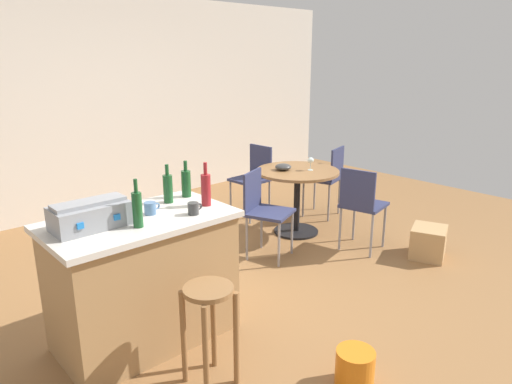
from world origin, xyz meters
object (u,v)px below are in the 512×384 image
toolbox (90,215)px  cup_1 (194,208)px  bottle_1 (206,189)px  cardboard_box (428,242)px  dining_table (297,185)px  bottle_3 (168,188)px  bottle_0 (137,209)px  folding_chair_left (328,175)px  wine_glass (311,161)px  kitchen_island (144,279)px  folding_chair_near (263,207)px  serving_bowl (283,167)px  wooden_stool (209,316)px  bottle_2 (186,183)px  cup_0 (150,208)px  folding_chair_right (254,175)px  folding_chair_far (361,202)px  plastic_bucket (355,368)px

toolbox → cup_1: size_ratio=4.18×
bottle_1 → cardboard_box: bearing=-13.6°
dining_table → bottle_3: bottle_3 is taller
bottle_0 → cup_1: bottle_0 is taller
folding_chair_left → cardboard_box: 1.54m
wine_glass → cardboard_box: wine_glass is taller
kitchen_island → folding_chair_near: bearing=17.1°
bottle_1 → wine_glass: (1.91, 0.69, -0.19)m
bottle_1 → serving_bowl: bottle_1 is taller
kitchen_island → wine_glass: bearing=14.3°
wooden_stool → bottle_2: bearing=62.7°
wooden_stool → dining_table: 2.65m
bottle_3 → cup_0: (-0.23, -0.15, -0.07)m
dining_table → cup_0: size_ratio=7.89×
wooden_stool → toolbox: (-0.36, 0.72, 0.53)m
cup_1 → wine_glass: cup_1 is taller
bottle_3 → cup_1: (-0.02, -0.34, -0.07)m
toolbox → wooden_stool: bearing=-63.0°
bottle_0 → bottle_2: size_ratio=1.12×
folding_chair_right → bottle_3: size_ratio=3.10×
folding_chair_left → cardboard_box: folding_chair_left is taller
folding_chair_right → serving_bowl: folding_chair_right is taller
folding_chair_left → serving_bowl: size_ratio=4.90×
bottle_1 → cup_1: (-0.18, -0.10, -0.08)m
folding_chair_near → bottle_3: 1.39m
wooden_stool → bottle_0: bottle_0 is taller
kitchen_island → wine_glass: size_ratio=8.57×
bottle_1 → kitchen_island: bearing=170.7°
bottle_3 → serving_bowl: size_ratio=1.58×
folding_chair_near → toolbox: size_ratio=1.89×
folding_chair_right → cardboard_box: (0.46, -2.10, -0.37)m
dining_table → cup_1: cup_1 is taller
dining_table → bottle_0: 2.58m
kitchen_island → folding_chair_far: size_ratio=1.40×
toolbox → cardboard_box: (3.10, -0.67, -0.84)m
bottle_1 → bottle_0: bearing=-172.8°
plastic_bucket → wine_glass: bearing=48.0°
folding_chair_left → toolbox: toolbox is taller
kitchen_island → toolbox: (-0.31, 0.03, 0.53)m
bottle_2 → plastic_bucket: bearing=-83.1°
cup_1 → serving_bowl: size_ratio=0.61×
wooden_stool → folding_chair_left: folding_chair_left is taller
wine_glass → serving_bowl: 0.31m
bottle_0 → kitchen_island: bearing=60.7°
wooden_stool → cardboard_box: wooden_stool is taller
bottle_3 → serving_bowl: bearing=19.5°
bottle_2 → wine_glass: (1.89, 0.41, -0.18)m
cup_0 → plastic_bucket: (0.59, -1.30, -0.83)m
dining_table → folding_chair_far: folding_chair_far is taller
cup_1 → wooden_stool: bearing=-117.2°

